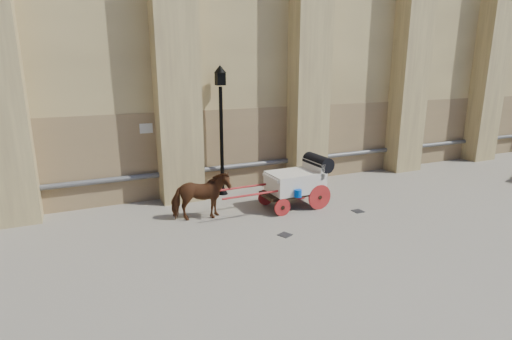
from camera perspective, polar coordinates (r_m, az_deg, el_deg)
name	(u,v)px	position (r m, az deg, el deg)	size (l,w,h in m)	color
ground	(251,232)	(11.23, -0.74, -8.90)	(90.00, 90.00, 0.00)	slate
horse	(201,196)	(12.00, -7.89, -3.76)	(0.79, 1.72, 1.46)	#572E19
carriage	(299,180)	(13.05, 6.09, -1.43)	(3.81, 1.36, 1.66)	black
street_lamp	(221,128)	(13.98, -4.98, 6.07)	(0.42, 0.42, 4.53)	black
drain_grate_near	(285,235)	(11.09, 4.14, -9.22)	(0.32, 0.32, 0.01)	black
drain_grate_far	(358,211)	(13.18, 14.35, -5.71)	(0.32, 0.32, 0.01)	black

